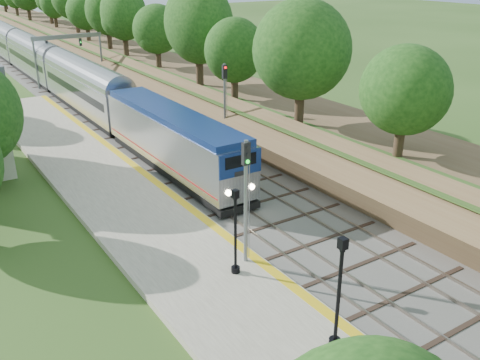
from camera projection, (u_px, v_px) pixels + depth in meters
ground at (411, 334)px, 22.39m from camera, size 320.00×320.00×0.00m
trackbed at (57, 79)px, 69.81m from camera, size 9.50×170.00×0.28m
platform at (142, 217)px, 32.08m from camera, size 6.40×68.00×0.38m
yellow_stripe at (184, 203)px, 33.44m from camera, size 0.55×68.00×0.01m
embankment at (117, 58)px, 73.30m from camera, size 10.64×170.00×11.70m
signal_gantry at (68, 46)px, 64.35m from camera, size 8.40×0.38×6.20m
trees_behind_platform at (9, 145)px, 31.02m from camera, size 7.82×53.32×7.21m
train at (37, 62)px, 69.02m from camera, size 2.96×98.52×4.35m
lamppost_mid at (338, 300)px, 20.31m from camera, size 0.48×0.48×4.82m
lamppost_far at (235, 237)px, 25.35m from camera, size 0.43×0.43×4.38m
signal_platform at (246, 189)px, 25.60m from camera, size 0.38×0.30×6.42m
signal_farside at (225, 96)px, 43.17m from camera, size 0.37×0.30×6.79m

